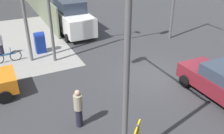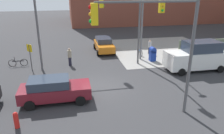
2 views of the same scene
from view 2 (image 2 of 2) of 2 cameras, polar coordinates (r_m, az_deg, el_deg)
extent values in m
plane|color=#333335|center=(16.52, -3.43, -5.11)|extent=(120.00, 120.00, 0.00)
cube|color=gray|center=(27.17, 12.86, 4.60)|extent=(12.00, 12.00, 0.01)
cylinder|color=#59595B|center=(19.84, -18.70, 8.07)|extent=(0.18, 0.18, 6.50)
cube|color=yellow|center=(19.59, -2.79, 16.63)|extent=(0.32, 0.36, 1.00)
sphere|color=orange|center=(19.62, -2.24, 16.64)|extent=(0.18, 0.18, 0.18)
sphere|color=green|center=(19.64, -2.23, 15.71)|extent=(0.18, 0.18, 0.18)
cylinder|color=#59595B|center=(12.78, 19.79, 1.69)|extent=(0.18, 0.18, 6.50)
cylinder|color=#59595B|center=(11.05, 9.50, 16.49)|extent=(5.26, 0.12, 0.12)
cube|color=yellow|center=(10.46, -4.66, 13.59)|extent=(0.32, 0.36, 1.00)
sphere|color=red|center=(10.41, -5.73, 15.30)|extent=(0.18, 0.18, 0.18)
sphere|color=orange|center=(10.44, -5.67, 13.55)|extent=(0.18, 0.18, 0.18)
sphere|color=green|center=(10.48, -5.61, 11.81)|extent=(0.18, 0.18, 0.18)
cylinder|color=#59595B|center=(20.74, 7.08, 9.45)|extent=(0.18, 0.18, 6.50)
cube|color=yellow|center=(16.08, 12.89, 15.42)|extent=(0.36, 0.32, 1.00)
sphere|color=red|center=(15.89, 13.25, 16.51)|extent=(0.18, 0.18, 0.18)
sphere|color=orange|center=(15.91, 13.16, 15.36)|extent=(0.18, 0.18, 0.18)
sphere|color=green|center=(15.94, 13.06, 14.22)|extent=(0.18, 0.18, 0.18)
cylinder|color=slate|center=(22.05, 7.85, 12.03)|extent=(0.20, 0.20, 8.00)
cylinder|color=#4C4C4C|center=(20.58, -20.51, 2.35)|extent=(0.08, 0.08, 2.40)
cube|color=yellow|center=(20.36, -20.80, 4.63)|extent=(0.48, 0.48, 0.64)
cube|color=navy|center=(22.40, 10.53, 3.01)|extent=(0.56, 0.64, 1.15)
cylinder|color=navy|center=(22.25, 10.62, 4.43)|extent=(0.56, 0.64, 0.56)
cylinder|color=red|center=(12.86, -23.71, -12.81)|extent=(0.26, 0.26, 0.80)
sphere|color=red|center=(12.65, -23.98, -11.20)|extent=(0.24, 0.24, 0.24)
cube|color=maroon|center=(14.67, -14.53, -6.16)|extent=(4.48, 1.80, 0.75)
cube|color=#2D3847|center=(14.43, -16.18, -3.93)|extent=(2.51, 1.58, 0.55)
cylinder|color=black|center=(15.61, -8.68, -5.59)|extent=(0.64, 0.22, 0.64)
cylinder|color=black|center=(14.01, -8.24, -8.72)|extent=(0.64, 0.22, 0.64)
cylinder|color=black|center=(15.81, -19.83, -6.28)|extent=(0.64, 0.22, 0.64)
cylinder|color=black|center=(14.23, -20.74, -9.44)|extent=(0.64, 0.22, 0.64)
cube|color=orange|center=(25.15, -2.12, 5.50)|extent=(1.80, 4.21, 0.75)
cube|color=#2D3847|center=(25.32, -2.27, 7.11)|extent=(1.58, 2.36, 0.55)
cylinder|color=black|center=(24.06, 0.58, 3.90)|extent=(0.22, 0.64, 0.64)
cylinder|color=black|center=(23.76, -3.68, 3.65)|extent=(0.22, 0.64, 0.64)
cylinder|color=black|center=(26.76, -0.71, 5.58)|extent=(0.22, 0.64, 0.64)
cylinder|color=black|center=(26.49, -4.55, 5.37)|extent=(0.22, 0.64, 0.64)
cube|color=white|center=(20.82, 21.02, 1.96)|extent=(5.40, 2.10, 1.40)
cube|color=#2D3847|center=(20.76, 22.43, 5.03)|extent=(3.02, 1.85, 0.90)
cylinder|color=black|center=(19.28, 17.76, -1.26)|extent=(0.64, 0.22, 0.64)
cylinder|color=black|center=(21.01, 15.05, 0.77)|extent=(0.64, 0.22, 0.64)
cylinder|color=black|center=(21.27, 26.45, -0.47)|extent=(0.64, 0.22, 0.64)
cylinder|color=black|center=(22.85, 23.35, 1.34)|extent=(0.64, 0.22, 0.64)
cylinder|color=#B2B2B7|center=(24.63, 9.85, 5.82)|extent=(0.36, 0.36, 0.61)
sphere|color=tan|center=(24.54, 9.91, 6.74)|extent=(0.21, 0.21, 0.21)
cylinder|color=#1E1E2D|center=(24.81, 9.76, 4.27)|extent=(0.28, 0.28, 0.77)
cylinder|color=#9E937A|center=(20.86, -11.04, 3.39)|extent=(0.36, 0.36, 0.66)
sphere|color=tan|center=(20.74, -11.12, 4.56)|extent=(0.23, 0.23, 0.23)
cylinder|color=#1E1E2D|center=(21.08, -10.91, 1.45)|extent=(0.28, 0.28, 0.83)
torus|color=black|center=(24.72, 6.88, 4.23)|extent=(0.05, 0.71, 0.71)
torus|color=black|center=(23.77, 7.66, 3.55)|extent=(0.05, 0.71, 0.71)
cube|color=#1E5999|center=(24.19, 7.28, 4.30)|extent=(0.04, 1.04, 0.08)
cylinder|color=#1E5999|center=(23.87, 7.52, 4.68)|extent=(0.04, 0.04, 0.40)
torus|color=black|center=(22.28, -21.99, 1.09)|extent=(0.71, 0.05, 0.71)
torus|color=black|center=(22.50, -24.58, 0.90)|extent=(0.71, 0.05, 0.71)
cube|color=black|center=(22.33, -23.36, 1.43)|extent=(1.04, 0.04, 0.08)
cylinder|color=black|center=(22.32, -24.14, 1.96)|extent=(0.04, 0.04, 0.40)
camera|label=1|loc=(23.71, -32.22, 16.87)|focal=40.00mm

